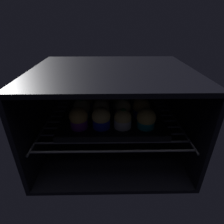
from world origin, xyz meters
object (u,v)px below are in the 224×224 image
(muffin_row1_col2, at_px, (123,109))
(muffin_row2_col3, at_px, (139,101))
(muffin_row1_col1, at_px, (101,109))
(muffin_row2_col2, at_px, (120,101))
(muffin_row1_col3, at_px, (141,108))
(muffin_row0_col0, at_px, (79,118))
(muffin_row0_col1, at_px, (101,118))
(muffin_row2_col0, at_px, (85,100))
(muffin_row2_col1, at_px, (102,101))
(muffin_row0_col2, at_px, (123,119))
(muffin_row1_col0, at_px, (82,109))
(muffin_row0_col3, at_px, (146,119))
(baking_tray, at_px, (112,117))

(muffin_row1_col2, relative_size, muffin_row2_col3, 1.00)
(muffin_row1_col1, distance_m, muffin_row2_col2, 0.11)
(muffin_row1_col2, relative_size, muffin_row1_col3, 0.96)
(muffin_row0_col0, bearing_deg, muffin_row1_col1, 46.59)
(muffin_row1_col1, bearing_deg, muffin_row0_col1, -87.91)
(muffin_row2_col0, bearing_deg, muffin_row2_col1, -1.36)
(muffin_row1_col2, height_order, muffin_row2_col0, muffin_row1_col2)
(muffin_row0_col1, bearing_deg, muffin_row0_col2, -0.05)
(muffin_row1_col2, bearing_deg, muffin_row0_col1, -136.22)
(muffin_row0_col1, relative_size, muffin_row1_col2, 1.03)
(muffin_row1_col1, xyz_separation_m, muffin_row2_col2, (0.08, 0.08, 0.00))
(muffin_row2_col3, bearing_deg, muffin_row0_col1, -135.25)
(muffin_row0_col2, relative_size, muffin_row1_col0, 0.94)
(muffin_row1_col0, xyz_separation_m, muffin_row1_col3, (0.24, -0.00, 0.00))
(muffin_row0_col2, height_order, muffin_row0_col3, same)
(muffin_row0_col3, height_order, muffin_row1_col2, muffin_row1_col2)
(baking_tray, xyz_separation_m, muffin_row2_col0, (-0.12, 0.08, 0.04))
(muffin_row0_col1, height_order, muffin_row1_col1, muffin_row0_col1)
(muffin_row0_col3, relative_size, muffin_row2_col1, 1.02)
(baking_tray, xyz_separation_m, muffin_row2_col1, (-0.04, 0.08, 0.04))
(muffin_row2_col0, bearing_deg, muffin_row2_col2, -2.28)
(muffin_row0_col0, relative_size, muffin_row1_col3, 1.00)
(muffin_row0_col0, relative_size, muffin_row2_col3, 1.04)
(baking_tray, bearing_deg, muffin_row0_col1, -116.72)
(muffin_row0_col2, xyz_separation_m, muffin_row0_col3, (0.09, -0.00, 0.00))
(muffin_row1_col2, bearing_deg, muffin_row1_col3, -0.97)
(muffin_row1_col2, xyz_separation_m, muffin_row2_col3, (0.08, 0.08, -0.00))
(muffin_row1_col0, bearing_deg, muffin_row0_col1, -45.37)
(muffin_row0_col1, distance_m, muffin_row1_col0, 0.12)
(muffin_row0_col2, bearing_deg, muffin_row0_col0, -179.95)
(muffin_row2_col0, bearing_deg, muffin_row0_col2, -46.39)
(muffin_row0_col0, relative_size, muffin_row0_col3, 1.07)
(muffin_row1_col0, bearing_deg, baking_tray, -0.79)
(baking_tray, height_order, muffin_row0_col1, muffin_row0_col1)
(muffin_row0_col0, distance_m, muffin_row0_col2, 0.16)
(muffin_row0_col1, distance_m, muffin_row2_col1, 0.16)
(muffin_row1_col1, bearing_deg, muffin_row2_col3, 25.21)
(muffin_row0_col2, xyz_separation_m, muffin_row1_col2, (0.01, 0.08, 0.00))
(muffin_row0_col0, xyz_separation_m, muffin_row0_col2, (0.16, 0.00, -0.01))
(baking_tray, bearing_deg, muffin_row2_col0, 144.77)
(muffin_row1_col0, distance_m, muffin_row1_col1, 0.08)
(muffin_row0_col1, relative_size, muffin_row1_col0, 0.98)
(muffin_row0_col1, relative_size, muffin_row2_col0, 1.05)
(muffin_row0_col0, xyz_separation_m, muffin_row2_col0, (0.00, 0.17, -0.00))
(baking_tray, bearing_deg, muffin_row1_col1, 176.27)
(muffin_row0_col3, xyz_separation_m, muffin_row2_col2, (-0.09, 0.16, 0.00))
(muffin_row2_col1, bearing_deg, muffin_row1_col3, -27.41)
(muffin_row0_col0, relative_size, muffin_row1_col2, 1.04)
(muffin_row0_col1, relative_size, muffin_row1_col3, 0.99)
(baking_tray, distance_m, muffin_row0_col2, 0.10)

